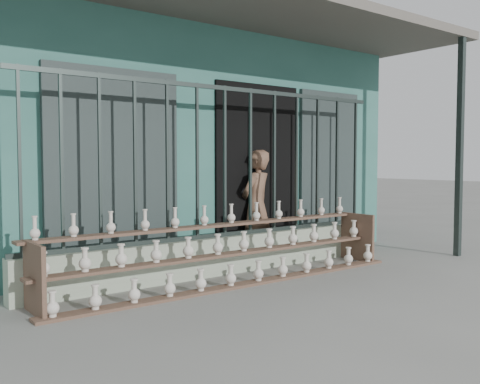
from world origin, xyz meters
TOP-DOWN VIEW (x-y plane):
  - ground at (0.00, 0.00)m, footprint 60.00×60.00m
  - workshop_building at (0.00, 4.23)m, footprint 7.40×6.60m
  - parapet_wall at (0.00, 1.30)m, footprint 5.00×0.20m
  - security_fence at (-0.00, 1.30)m, footprint 5.00×0.04m
  - shelf_rack at (-0.21, 0.89)m, footprint 4.50×0.68m
  - elderly_woman at (0.79, 1.68)m, footprint 0.64×0.54m

SIDE VIEW (x-z plane):
  - ground at x=0.00m, z-range 0.00..0.00m
  - parapet_wall at x=0.00m, z-range 0.00..0.45m
  - shelf_rack at x=-0.21m, z-range -0.07..0.79m
  - elderly_woman at x=0.79m, z-range 0.00..1.51m
  - security_fence at x=0.00m, z-range 0.45..2.25m
  - workshop_building at x=0.00m, z-range 0.02..3.23m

